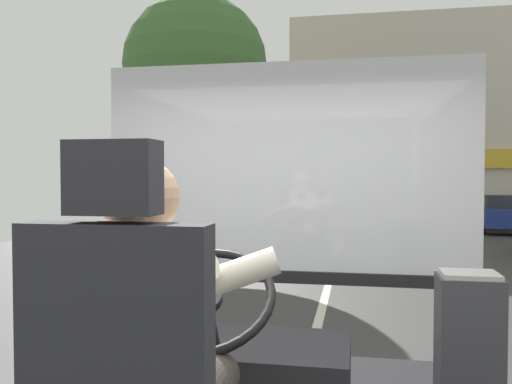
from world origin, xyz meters
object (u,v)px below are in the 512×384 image
object	(u,v)px
steering_console	(233,378)
parked_car_red	(467,202)
bus_driver	(150,344)
parked_car_blue	(505,212)
fare_box	(468,365)

from	to	relation	value
steering_console	parked_car_red	world-z (taller)	steering_console
bus_driver	steering_console	bearing A→B (deg)	90.00
steering_console	parked_car_red	size ratio (longest dim) A/B	0.27
parked_car_red	bus_driver	bearing A→B (deg)	-102.85
bus_driver	parked_car_red	world-z (taller)	bus_driver
parked_car_blue	parked_car_red	distance (m)	5.18
steering_console	parked_car_red	bearing A→B (deg)	76.56
fare_box	parked_car_red	world-z (taller)	fare_box
bus_driver	steering_console	world-z (taller)	bus_driver
fare_box	parked_car_blue	distance (m)	16.85
parked_car_blue	parked_car_red	size ratio (longest dim) A/B	0.95
bus_driver	fare_box	distance (m)	1.43
fare_box	parked_car_blue	bearing A→B (deg)	75.32
fare_box	parked_car_blue	world-z (taller)	fare_box
steering_console	parked_car_red	distance (m)	21.99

